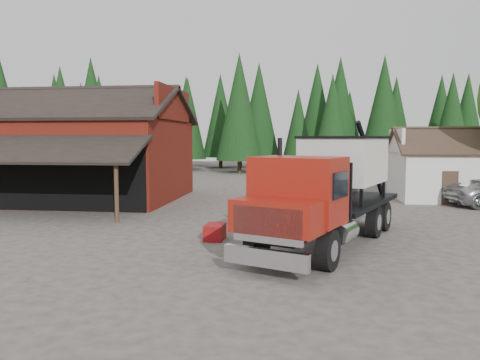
# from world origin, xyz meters

# --- Properties ---
(ground) EXTENTS (120.00, 120.00, 0.00)m
(ground) POSITION_xyz_m (0.00, 0.00, 0.00)
(ground) COLOR #453C36
(ground) RESTS_ON ground
(red_barn) EXTENTS (12.80, 13.63, 7.18)m
(red_barn) POSITION_xyz_m (-11.00, 9.90, 2.69)
(red_barn) COLOR #611910
(red_barn) RESTS_ON ground
(farmhouse) EXTENTS (8.60, 6.42, 4.65)m
(farmhouse) POSITION_xyz_m (13.00, 13.00, 1.67)
(farmhouse) COLOR silver
(farmhouse) RESTS_ON ground
(conifer_backdrop) EXTENTS (76.00, 16.00, 16.00)m
(conifer_backdrop) POSITION_xyz_m (0.00, 42.00, 0.00)
(conifer_backdrop) COLOR black
(conifer_backdrop) RESTS_ON ground
(near_pine_a) EXTENTS (4.40, 4.40, 11.40)m
(near_pine_a) POSITION_xyz_m (-22.00, 28.00, 6.39)
(near_pine_a) COLOR #382619
(near_pine_a) RESTS_ON ground
(near_pine_b) EXTENTS (3.96, 3.96, 10.40)m
(near_pine_b) POSITION_xyz_m (6.00, 30.00, 5.89)
(near_pine_b) COLOR #382619
(near_pine_b) RESTS_ON ground
(near_pine_d) EXTENTS (5.28, 5.28, 13.40)m
(near_pine_d) POSITION_xyz_m (-4.00, 34.00, 7.39)
(near_pine_d) COLOR #382619
(near_pine_d) RESTS_ON ground
(feed_truck) EXTENTS (6.47, 10.49, 4.62)m
(feed_truck) POSITION_xyz_m (3.88, -1.10, 2.16)
(feed_truck) COLOR black
(feed_truck) RESTS_ON ground
(equip_box) EXTENTS (0.73, 1.12, 0.60)m
(equip_box) POSITION_xyz_m (-0.43, -0.94, 0.30)
(equip_box) COLOR maroon
(equip_box) RESTS_ON ground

